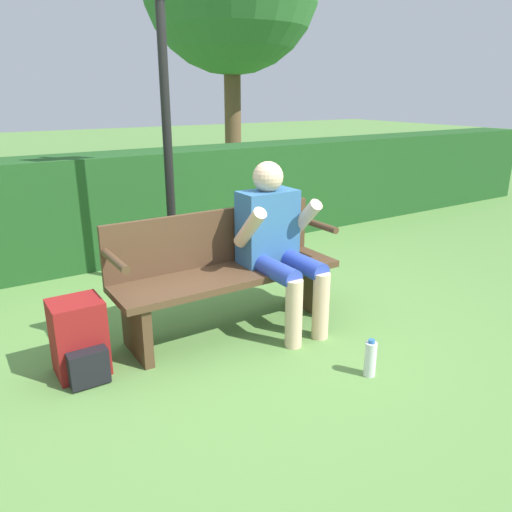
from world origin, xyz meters
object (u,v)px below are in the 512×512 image
park_bench (225,271)px  water_bottle (370,359)px  person_seated (277,239)px  backpack (80,340)px  signpost (166,107)px

park_bench → water_bottle: park_bench is taller
park_bench → water_bottle: 1.12m
person_seated → water_bottle: (0.05, -0.88, -0.51)m
backpack → signpost: 1.84m
person_seated → signpost: 1.32m
signpost → backpack: bearing=-137.1°
person_seated → water_bottle: bearing=-86.6°
backpack → water_bottle: 1.67m
park_bench → signpost: bearing=90.5°
person_seated → backpack: person_seated is taller
water_bottle → signpost: signpost is taller
person_seated → water_bottle: 1.02m
park_bench → water_bottle: size_ratio=6.81×
park_bench → person_seated: 0.41m
park_bench → backpack: bearing=-175.2°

